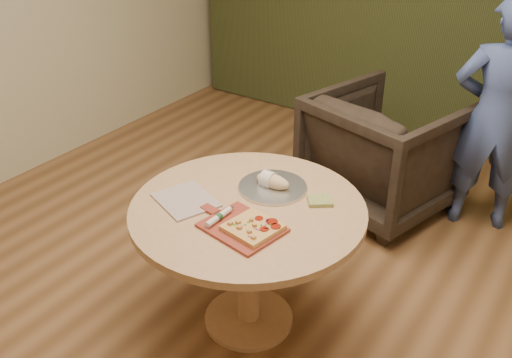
{
  "coord_description": "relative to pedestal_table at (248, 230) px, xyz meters",
  "views": [
    {
      "loc": [
        1.36,
        -1.85,
        2.25
      ],
      "look_at": [
        -0.07,
        0.25,
        0.81
      ],
      "focal_mm": 40.0,
      "sensor_mm": 36.0,
      "label": 1
    }
  ],
  "objects": [
    {
      "name": "newspaper",
      "position": [
        -0.28,
        -0.13,
        0.15
      ],
      "size": [
        0.37,
        0.34,
        0.01
      ],
      "primitive_type": "cube",
      "rotation": [
        0.0,
        0.0,
        -0.37
      ],
      "color": "beige",
      "rests_on": "pedestal_table"
    },
    {
      "name": "room_shell",
      "position": [
        0.01,
        -0.09,
        0.79
      ],
      "size": [
        5.04,
        6.04,
        2.84
      ],
      "color": "brown",
      "rests_on": "ground"
    },
    {
      "name": "cutlery_roll",
      "position": [
        -0.03,
        -0.19,
        0.17
      ],
      "size": [
        0.03,
        0.2,
        0.03
      ],
      "rotation": [
        0.0,
        0.0,
        -0.02
      ],
      "color": "beige",
      "rests_on": "pizza_paddle"
    },
    {
      "name": "flatbread_pizza",
      "position": [
        0.15,
        -0.17,
        0.17
      ],
      "size": [
        0.25,
        0.25,
        0.04
      ],
      "rotation": [
        0.0,
        0.0,
        -0.17
      ],
      "color": "#E5AB59",
      "rests_on": "pizza_paddle"
    },
    {
      "name": "bread_roll",
      "position": [
        -0.0,
        0.21,
        0.18
      ],
      "size": [
        0.19,
        0.09,
        0.09
      ],
      "color": "#E0BB88",
      "rests_on": "serving_tray"
    },
    {
      "name": "person_standing",
      "position": [
        0.74,
        1.72,
        0.18
      ],
      "size": [
        0.68,
        0.56,
        1.58
      ],
      "primitive_type": "imported",
      "rotation": [
        0.0,
        0.0,
        3.5
      ],
      "color": "#3E4F8B",
      "rests_on": "ground"
    },
    {
      "name": "pizza_paddle",
      "position": [
        0.08,
        -0.17,
        0.15
      ],
      "size": [
        0.47,
        0.34,
        0.01
      ],
      "rotation": [
        0.0,
        0.0,
        -0.17
      ],
      "color": "maroon",
      "rests_on": "pedestal_table"
    },
    {
      "name": "serving_tray",
      "position": [
        0.01,
        0.21,
        0.15
      ],
      "size": [
        0.36,
        0.36,
        0.02
      ],
      "color": "silver",
      "rests_on": "pedestal_table"
    },
    {
      "name": "armchair",
      "position": [
        0.1,
        1.55,
        -0.14
      ],
      "size": [
        1.11,
        1.07,
        0.94
      ],
      "primitive_type": "imported",
      "rotation": [
        0.0,
        0.0,
        2.87
      ],
      "color": "black",
      "rests_on": "ground"
    },
    {
      "name": "green_packet",
      "position": [
        0.28,
        0.23,
        0.15
      ],
      "size": [
        0.16,
        0.15,
        0.02
      ],
      "primitive_type": "cube",
      "rotation": [
        0.0,
        0.0,
        0.64
      ],
      "color": "olive",
      "rests_on": "pedestal_table"
    },
    {
      "name": "pedestal_table",
      "position": [
        0.0,
        0.0,
        0.0
      ],
      "size": [
        1.17,
        1.17,
        0.75
      ],
      "rotation": [
        0.0,
        0.0,
        0.14
      ],
      "color": "tan",
      "rests_on": "ground"
    }
  ]
}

